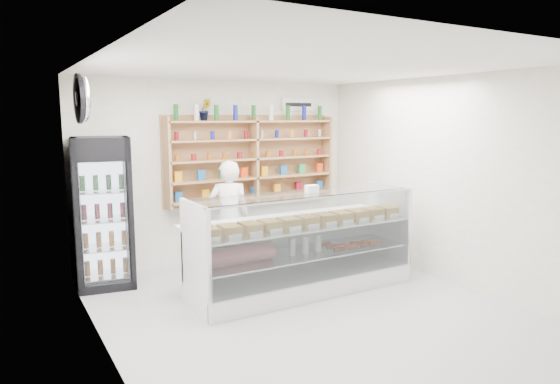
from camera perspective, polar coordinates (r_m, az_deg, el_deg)
room at (r=5.65m, az=3.45°, el=-0.13°), size 5.00×5.00×5.00m
display_counter at (r=6.57m, az=2.54°, el=-8.19°), size 2.98×0.89×1.30m
shop_worker at (r=7.28m, az=-5.86°, el=-2.81°), size 0.70×0.59×1.64m
drinks_cooler at (r=7.00m, az=-19.49°, el=-2.20°), size 0.82×0.81×2.00m
wall_shelving at (r=7.88m, az=-2.99°, el=3.80°), size 2.84×0.28×1.33m
potted_plant at (r=7.52m, az=-8.57°, el=9.29°), size 0.21×0.18×0.32m
security_mirror at (r=5.91m, az=-21.54°, el=9.90°), size 0.15×0.50×0.50m
wall_sign at (r=8.42m, az=2.07°, el=9.94°), size 0.62×0.03×0.20m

